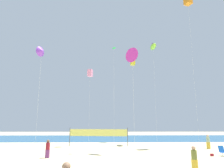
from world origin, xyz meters
name	(u,v)px	position (x,y,z in m)	size (l,w,h in m)	color
ground_plane	(121,165)	(0.00, 0.00, 0.00)	(120.00, 120.00, 0.00)	beige
ocean_band	(112,138)	(0.00, 28.02, 0.00)	(120.00, 20.00, 0.01)	#28608C
beachgoer_maroon_shirt	(48,148)	(-6.20, 3.20, 0.82)	(0.35, 0.35, 1.53)	#7A3872
beachgoer_sage_shirt	(208,141)	(10.96, 9.30, 0.89)	(0.38, 0.38, 1.66)	gold
beachgoer_olive_shirt	(194,157)	(4.52, -1.98, 0.81)	(0.35, 0.35, 1.52)	gold
folding_beach_chair	(222,151)	(9.65, 4.04, 0.47)	(0.52, 0.65, 0.89)	#1959B2
volleyball_net	(98,133)	(-2.23, 12.58, 1.63)	(7.85, 1.00, 2.40)	#4C4C51
beach_handbag	(212,155)	(8.56, 3.84, 0.11)	(0.28, 0.14, 0.23)	maroon
kite_lime_inflatable	(153,47)	(6.29, 15.25, 15.06)	(0.79, 2.26, 15.69)	silver
kite_orange_box	(188,0)	(10.87, 11.51, 20.98)	(1.22, 1.22, 21.75)	silver
kite_pink_box	(90,73)	(-3.53, 12.83, 10.03)	(0.76, 0.76, 10.54)	silver
kite_yellow_box	(133,62)	(3.43, 19.06, 13.67)	(0.80, 0.80, 14.27)	silver
kite_magenta_delta	(133,55)	(1.85, 6.59, 10.54)	(1.54, 1.44, 11.41)	silver
kite_violet_delta	(42,51)	(-8.07, 5.37, 10.51)	(0.97, 1.21, 11.08)	silver
kite_green_diamond	(114,54)	(-0.29, 7.02, 10.91)	(0.51, 0.50, 11.71)	silver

